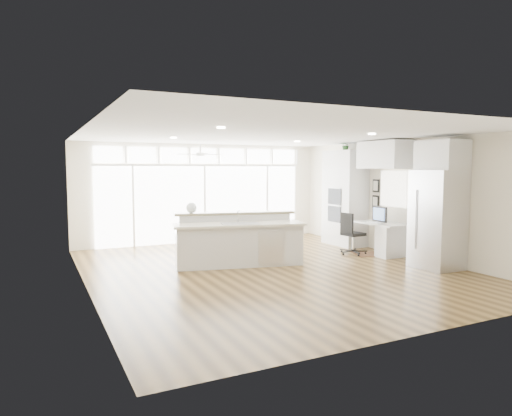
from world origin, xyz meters
name	(u,v)px	position (x,y,z in m)	size (l,w,h in m)	color
floor	(271,270)	(0.00, 0.00, -0.01)	(7.00, 8.00, 0.02)	#442E14
ceiling	(272,134)	(0.00, 0.00, 2.70)	(7.00, 8.00, 0.02)	white
wall_back	(203,193)	(0.00, 4.00, 1.35)	(7.00, 0.04, 2.70)	silver
wall_front	(428,225)	(0.00, -4.00, 1.35)	(7.00, 0.04, 2.70)	silver
wall_left	(85,210)	(-3.50, 0.00, 1.35)	(0.04, 8.00, 2.70)	silver
wall_right	(404,198)	(3.50, 0.00, 1.35)	(0.04, 8.00, 2.70)	silver
glass_wall	(204,204)	(0.00, 3.94, 1.05)	(5.80, 0.06, 2.08)	white
transom_row	(204,156)	(0.00, 3.94, 2.38)	(5.90, 0.06, 0.40)	white
desk_window	(394,189)	(3.46, 0.30, 1.55)	(0.04, 0.85, 0.85)	white
ceiling_fan	(200,150)	(-0.50, 2.80, 2.48)	(1.16, 1.16, 0.32)	white
recessed_lights	(267,136)	(0.00, 0.20, 2.68)	(3.40, 3.00, 0.02)	#F1E6CD
oven_cabinet	(345,198)	(3.17, 1.80, 1.25)	(0.64, 1.20, 2.50)	silver
desk_nook	(382,238)	(3.13, 0.30, 0.38)	(0.72, 1.30, 0.76)	silver
upper_cabinets	(385,155)	(3.17, 0.30, 2.35)	(0.64, 1.30, 0.64)	silver
refrigerator	(438,219)	(3.11, -1.35, 1.00)	(0.76, 0.90, 2.00)	silver
fridge_cabinet	(442,155)	(3.17, -1.35, 2.30)	(0.64, 0.90, 0.60)	silver
framed_photos	(376,194)	(3.46, 0.92, 1.40)	(0.06, 0.22, 0.80)	black
kitchen_island	(239,240)	(-0.41, 0.68, 0.54)	(2.73, 1.03, 1.09)	silver
rug	(373,254)	(2.95, 0.37, 0.01)	(0.88, 0.64, 0.01)	#371F11
office_chair	(353,234)	(2.54, 0.62, 0.49)	(0.51, 0.47, 0.98)	black
fishbowl	(191,208)	(-1.24, 1.28, 1.20)	(0.23, 0.23, 0.23)	white
monitor	(380,214)	(3.05, 0.30, 0.96)	(0.08, 0.49, 0.41)	black
keyboard	(374,223)	(2.88, 0.30, 0.77)	(0.13, 0.34, 0.02)	white
potted_plant	(346,146)	(3.17, 1.80, 2.62)	(0.27, 0.30, 0.23)	#2B5D27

